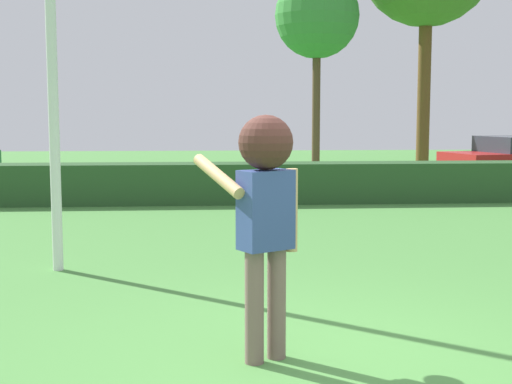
# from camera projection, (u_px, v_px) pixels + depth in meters

# --- Properties ---
(ground_plane) EXTENTS (60.00, 60.00, 0.00)m
(ground_plane) POSITION_uv_depth(u_px,v_px,m) (312.00, 364.00, 5.22)
(ground_plane) COLOR #4B8A3F
(person) EXTENTS (0.78, 0.61, 1.82)m
(person) POSITION_uv_depth(u_px,v_px,m) (265.00, 198.00, 5.16)
(person) COLOR #7E5F5B
(person) RESTS_ON ground
(frisbee) EXTENTS (0.24, 0.24, 0.06)m
(frisbee) POSITION_uv_depth(u_px,v_px,m) (259.00, 178.00, 5.60)
(frisbee) COLOR white
(hedge_row) EXTENTS (25.43, 0.90, 0.82)m
(hedge_row) POSITION_uv_depth(u_px,v_px,m) (243.00, 183.00, 14.57)
(hedge_row) COLOR #294E27
(hedge_row) RESTS_ON ground
(oak_tree) EXTENTS (2.62, 2.62, 6.13)m
(oak_tree) POSITION_uv_depth(u_px,v_px,m) (317.00, 17.00, 21.98)
(oak_tree) COLOR brown
(oak_tree) RESTS_ON ground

